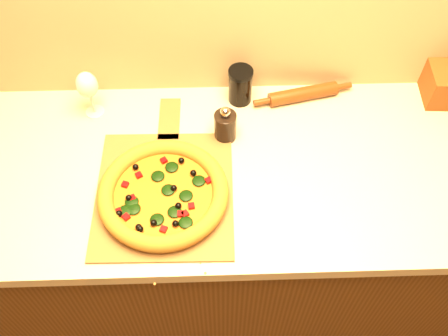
# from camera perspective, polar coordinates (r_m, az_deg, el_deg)

# --- Properties ---
(cabinet) EXTENTS (2.80, 0.65, 0.86)m
(cabinet) POSITION_cam_1_polar(r_m,az_deg,el_deg) (1.86, 1.75, -8.34)
(cabinet) COLOR #482B0F
(cabinet) RESTS_ON ground
(countertop) EXTENTS (2.84, 0.68, 0.04)m
(countertop) POSITION_cam_1_polar(r_m,az_deg,el_deg) (1.47, 2.18, -0.20)
(countertop) COLOR #C3B798
(countertop) RESTS_ON cabinet
(pizza_peel) EXTENTS (0.39, 0.58, 0.01)m
(pizza_peel) POSITION_cam_1_polar(r_m,az_deg,el_deg) (1.42, -6.76, -2.26)
(pizza_peel) COLOR brown
(pizza_peel) RESTS_ON countertop
(pizza) EXTENTS (0.36, 0.36, 0.05)m
(pizza) POSITION_cam_1_polar(r_m,az_deg,el_deg) (1.37, -6.94, -2.91)
(pizza) COLOR #AB702A
(pizza) RESTS_ON pizza_peel
(bottle_cap) EXTENTS (0.04, 0.04, 0.01)m
(bottle_cap) POSITION_cam_1_polar(r_m,az_deg,el_deg) (1.40, -9.76, -4.37)
(bottle_cap) COLOR black
(bottle_cap) RESTS_ON countertop
(pepper_grinder) EXTENTS (0.07, 0.07, 0.13)m
(pepper_grinder) POSITION_cam_1_polar(r_m,az_deg,el_deg) (1.49, 0.14, 4.89)
(pepper_grinder) COLOR black
(pepper_grinder) RESTS_ON countertop
(rolling_pin) EXTENTS (0.33, 0.09, 0.05)m
(rolling_pin) POSITION_cam_1_polar(r_m,az_deg,el_deg) (1.64, 9.02, 8.36)
(rolling_pin) COLOR #5C2F0F
(rolling_pin) RESTS_ON countertop
(wine_glass) EXTENTS (0.07, 0.07, 0.16)m
(wine_glass) POSITION_cam_1_polar(r_m,az_deg,el_deg) (1.56, -15.36, 9.04)
(wine_glass) COLOR silver
(wine_glass) RESTS_ON countertop
(dark_jar) EXTENTS (0.08, 0.08, 0.12)m
(dark_jar) POSITION_cam_1_polar(r_m,az_deg,el_deg) (1.59, 1.88, 9.41)
(dark_jar) COLOR black
(dark_jar) RESTS_ON countertop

